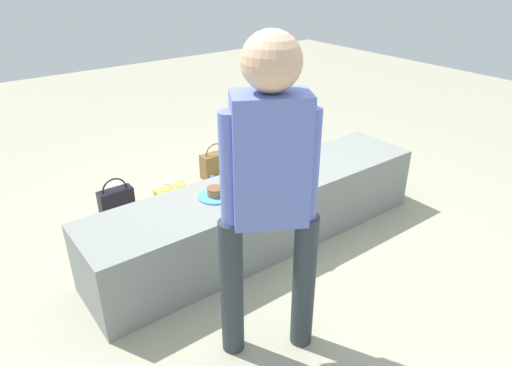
{
  "coord_description": "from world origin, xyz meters",
  "views": [
    {
      "loc": [
        -1.7,
        -2.17,
        1.87
      ],
      "look_at": [
        -0.34,
        -0.37,
        0.72
      ],
      "focal_mm": 32.13,
      "sensor_mm": 36.0,
      "label": 1
    }
  ],
  "objects_px": {
    "party_cup_red": "(327,172)",
    "handbag_black_leather": "(117,203)",
    "child_seated": "(248,157)",
    "adult_standing": "(270,181)",
    "cake_plate": "(215,194)",
    "gift_bag": "(173,202)",
    "handbag_brown_canvas": "(216,164)",
    "water_bottle_near_gift": "(213,187)"
  },
  "relations": [
    {
      "from": "adult_standing",
      "to": "handbag_brown_canvas",
      "type": "bearing_deg",
      "value": 64.99
    },
    {
      "from": "handbag_black_leather",
      "to": "handbag_brown_canvas",
      "type": "xyz_separation_m",
      "value": [
        1.01,
        0.16,
        -0.01
      ]
    },
    {
      "from": "child_seated",
      "to": "party_cup_red",
      "type": "relative_size",
      "value": 4.64
    },
    {
      "from": "cake_plate",
      "to": "handbag_black_leather",
      "type": "height_order",
      "value": "cake_plate"
    },
    {
      "from": "cake_plate",
      "to": "water_bottle_near_gift",
      "type": "height_order",
      "value": "cake_plate"
    },
    {
      "from": "adult_standing",
      "to": "water_bottle_near_gift",
      "type": "relative_size",
      "value": 8.8
    },
    {
      "from": "adult_standing",
      "to": "gift_bag",
      "type": "distance_m",
      "value": 1.7
    },
    {
      "from": "adult_standing",
      "to": "party_cup_red",
      "type": "bearing_deg",
      "value": 36.47
    },
    {
      "from": "handbag_brown_canvas",
      "to": "adult_standing",
      "type": "bearing_deg",
      "value": -115.01
    },
    {
      "from": "handbag_black_leather",
      "to": "handbag_brown_canvas",
      "type": "relative_size",
      "value": 1.04
    },
    {
      "from": "gift_bag",
      "to": "party_cup_red",
      "type": "xyz_separation_m",
      "value": [
        1.46,
        -0.22,
        -0.08
      ]
    },
    {
      "from": "adult_standing",
      "to": "gift_bag",
      "type": "height_order",
      "value": "adult_standing"
    },
    {
      "from": "child_seated",
      "to": "cake_plate",
      "type": "relative_size",
      "value": 2.16
    },
    {
      "from": "water_bottle_near_gift",
      "to": "handbag_brown_canvas",
      "type": "bearing_deg",
      "value": 53.49
    },
    {
      "from": "child_seated",
      "to": "handbag_black_leather",
      "type": "bearing_deg",
      "value": 122.63
    },
    {
      "from": "child_seated",
      "to": "adult_standing",
      "type": "bearing_deg",
      "value": -120.07
    },
    {
      "from": "child_seated",
      "to": "handbag_brown_canvas",
      "type": "relative_size",
      "value": 1.48
    },
    {
      "from": "adult_standing",
      "to": "cake_plate",
      "type": "relative_size",
      "value": 7.16
    },
    {
      "from": "adult_standing",
      "to": "party_cup_red",
      "type": "xyz_separation_m",
      "value": [
        1.68,
        1.24,
        -0.92
      ]
    },
    {
      "from": "party_cup_red",
      "to": "handbag_black_leather",
      "type": "bearing_deg",
      "value": 165.38
    },
    {
      "from": "adult_standing",
      "to": "cake_plate",
      "type": "xyz_separation_m",
      "value": [
        0.2,
        0.8,
        -0.48
      ]
    },
    {
      "from": "party_cup_red",
      "to": "child_seated",
      "type": "bearing_deg",
      "value": -159.84
    },
    {
      "from": "gift_bag",
      "to": "water_bottle_near_gift",
      "type": "bearing_deg",
      "value": 14.96
    },
    {
      "from": "child_seated",
      "to": "handbag_black_leather",
      "type": "height_order",
      "value": "child_seated"
    },
    {
      "from": "child_seated",
      "to": "gift_bag",
      "type": "bearing_deg",
      "value": 109.37
    },
    {
      "from": "child_seated",
      "to": "party_cup_red",
      "type": "distance_m",
      "value": 1.45
    },
    {
      "from": "child_seated",
      "to": "handbag_black_leather",
      "type": "relative_size",
      "value": 1.43
    },
    {
      "from": "cake_plate",
      "to": "party_cup_red",
      "type": "relative_size",
      "value": 2.15
    },
    {
      "from": "adult_standing",
      "to": "handbag_black_leather",
      "type": "xyz_separation_m",
      "value": [
        -0.13,
        1.72,
        -0.84
      ]
    },
    {
      "from": "water_bottle_near_gift",
      "to": "handbag_black_leather",
      "type": "bearing_deg",
      "value": 169.89
    },
    {
      "from": "cake_plate",
      "to": "gift_bag",
      "type": "relative_size",
      "value": 0.74
    },
    {
      "from": "adult_standing",
      "to": "cake_plate",
      "type": "distance_m",
      "value": 0.95
    },
    {
      "from": "adult_standing",
      "to": "party_cup_red",
      "type": "height_order",
      "value": "adult_standing"
    },
    {
      "from": "cake_plate",
      "to": "handbag_black_leather",
      "type": "relative_size",
      "value": 0.66
    },
    {
      "from": "child_seated",
      "to": "cake_plate",
      "type": "bearing_deg",
      "value": 178.7
    },
    {
      "from": "cake_plate",
      "to": "gift_bag",
      "type": "height_order",
      "value": "cake_plate"
    },
    {
      "from": "handbag_black_leather",
      "to": "handbag_brown_canvas",
      "type": "height_order",
      "value": "handbag_black_leather"
    },
    {
      "from": "party_cup_red",
      "to": "handbag_black_leather",
      "type": "relative_size",
      "value": 0.31
    },
    {
      "from": "gift_bag",
      "to": "water_bottle_near_gift",
      "type": "xyz_separation_m",
      "value": [
        0.43,
        0.11,
        -0.05
      ]
    },
    {
      "from": "adult_standing",
      "to": "water_bottle_near_gift",
      "type": "distance_m",
      "value": 1.92
    },
    {
      "from": "gift_bag",
      "to": "handbag_black_leather",
      "type": "xyz_separation_m",
      "value": [
        -0.36,
        0.25,
        -0.0
      ]
    },
    {
      "from": "child_seated",
      "to": "cake_plate",
      "type": "distance_m",
      "value": 0.32
    }
  ]
}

